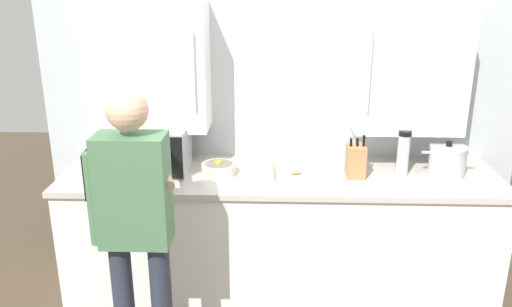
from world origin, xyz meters
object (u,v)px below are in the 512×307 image
object	(u,v)px
knife_block	(356,160)
thermos_flask	(403,153)
wooden_spoon	(286,173)
stock_pot	(447,160)
microwave_oven	(143,149)
person_figure	(135,219)
fruit_bowl	(219,168)

from	to	relation	value
knife_block	thermos_flask	world-z (taller)	thermos_flask
knife_block	wooden_spoon	size ratio (longest dim) A/B	1.28
stock_pot	wooden_spoon	distance (m)	1.01
knife_block	thermos_flask	size ratio (longest dim) A/B	0.95
microwave_oven	wooden_spoon	size ratio (longest dim) A/B	3.36
person_figure	thermos_flask	bearing A→B (deg)	27.17
knife_block	wooden_spoon	distance (m)	0.44
thermos_flask	microwave_oven	bearing A→B (deg)	179.22
stock_pot	thermos_flask	xyz separation A→B (m)	(-0.28, -0.01, 0.05)
wooden_spoon	microwave_oven	bearing A→B (deg)	177.44
knife_block	wooden_spoon	xyz separation A→B (m)	(-0.43, 0.01, -0.09)
wooden_spoon	stock_pot	bearing A→B (deg)	1.54
microwave_oven	stock_pot	bearing A→B (deg)	-0.40
microwave_oven	fruit_bowl	world-z (taller)	microwave_oven
stock_pot	wooden_spoon	world-z (taller)	stock_pot
stock_pot	person_figure	size ratio (longest dim) A/B	0.20
wooden_spoon	thermos_flask	bearing A→B (deg)	1.44
fruit_bowl	knife_block	bearing A→B (deg)	0.21
fruit_bowl	wooden_spoon	distance (m)	0.42
microwave_oven	stock_pot	xyz separation A→B (m)	(1.90, -0.01, -0.05)
stock_pot	person_figure	world-z (taller)	person_figure
fruit_bowl	stock_pot	bearing A→B (deg)	1.76
stock_pot	fruit_bowl	world-z (taller)	stock_pot
thermos_flask	person_figure	world-z (taller)	person_figure
thermos_flask	wooden_spoon	distance (m)	0.74
knife_block	thermos_flask	distance (m)	0.30
microwave_oven	wooden_spoon	bearing A→B (deg)	-2.56
microwave_oven	thermos_flask	size ratio (longest dim) A/B	2.51
knife_block	fruit_bowl	distance (m)	0.85
microwave_oven	knife_block	size ratio (longest dim) A/B	2.63
thermos_flask	wooden_spoon	world-z (taller)	thermos_flask
thermos_flask	fruit_bowl	bearing A→B (deg)	-178.25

